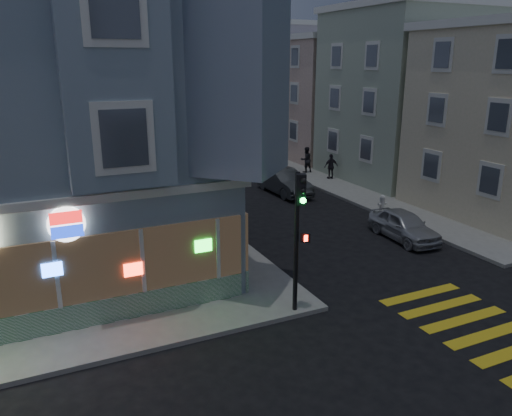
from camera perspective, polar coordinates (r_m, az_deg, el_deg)
ground at (r=13.66m, az=1.93°, el=-17.77°), size 120.00×120.00×0.00m
sidewalk_ne at (r=44.07m, az=15.31°, el=5.97°), size 24.00×42.00×0.15m
row_house_b at (r=35.93m, az=18.85°, el=12.00°), size 12.00×8.60×10.50m
row_house_c at (r=42.95m, az=10.37°, el=12.19°), size 12.00×8.60×9.00m
row_house_d at (r=50.52m, az=4.39°, el=13.86°), size 12.00×8.60×10.50m
utility_pole at (r=38.23m, az=1.81°, el=12.16°), size 2.20×0.30×9.00m
street_tree_near at (r=43.80m, az=-1.56°, el=11.58°), size 3.00×3.00×5.30m
street_tree_far at (r=51.22m, az=-5.22°, el=12.24°), size 3.00×3.00×5.30m
pedestrian_a at (r=35.16m, az=5.74°, el=5.52°), size 0.88×0.69×1.78m
pedestrian_b at (r=33.41m, az=8.57°, el=4.72°), size 0.99×0.48×1.64m
parked_car_a at (r=23.14m, az=16.55°, el=-1.90°), size 1.79×3.93×1.31m
parked_car_b at (r=29.85m, az=3.23°, el=3.01°), size 1.69×4.52×1.47m
parked_car_c at (r=34.88m, az=0.86°, el=5.01°), size 2.16×5.12×1.47m
parked_car_d at (r=39.66m, az=-2.11°, el=6.21°), size 2.33×4.50×1.21m
traffic_signal at (r=14.86m, az=4.96°, el=-1.36°), size 0.57×0.50×4.44m
fire_hydrant at (r=26.69m, az=14.24°, el=0.59°), size 0.50×0.29×0.86m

